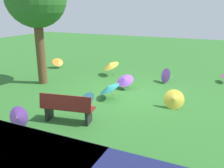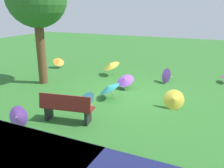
% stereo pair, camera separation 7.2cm
% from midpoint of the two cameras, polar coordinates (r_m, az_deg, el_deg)
% --- Properties ---
extents(ground, '(40.00, 40.00, 0.00)m').
position_cam_midpoint_polar(ground, '(9.76, 3.94, -2.40)').
color(ground, '#2D6B28').
extents(park_bench, '(1.66, 0.75, 0.90)m').
position_cam_midpoint_polar(park_bench, '(7.39, -10.24, -5.43)').
color(park_bench, maroon).
rests_on(park_bench, ground).
extents(parasol_purple_0, '(0.66, 0.59, 0.65)m').
position_cam_midpoint_polar(parasol_purple_0, '(7.49, -20.93, -7.22)').
color(parasol_purple_0, tan).
rests_on(parasol_purple_0, ground).
extents(parasol_teal_0, '(1.03, 1.04, 0.70)m').
position_cam_midpoint_polar(parasol_teal_0, '(9.13, -0.47, -0.77)').
color(parasol_teal_0, tan).
rests_on(parasol_teal_0, ground).
extents(parasol_blue_0, '(0.69, 0.73, 0.66)m').
position_cam_midpoint_polar(parasol_blue_0, '(8.35, -6.03, -3.54)').
color(parasol_blue_0, tan).
rests_on(parasol_blue_0, ground).
extents(parasol_yellow_1, '(0.77, 0.66, 0.67)m').
position_cam_midpoint_polar(parasol_yellow_1, '(8.54, 14.45, -3.48)').
color(parasol_yellow_1, tan).
rests_on(parasol_yellow_1, ground).
extents(parasol_yellow_2, '(1.20, 1.20, 0.83)m').
position_cam_midpoint_polar(parasol_yellow_2, '(12.29, -0.13, 4.53)').
color(parasol_yellow_2, tan).
rests_on(parasol_yellow_2, ground).
extents(parasol_orange_1, '(0.80, 0.81, 0.60)m').
position_cam_midpoint_polar(parasol_orange_1, '(14.25, -12.18, 5.15)').
color(parasol_orange_1, tan).
rests_on(parasol_orange_1, ground).
extents(parasol_purple_1, '(0.85, 0.82, 0.66)m').
position_cam_midpoint_polar(parasol_purple_1, '(10.29, 3.24, 1.05)').
color(parasol_purple_1, tan).
rests_on(parasol_purple_1, ground).
extents(parasol_purple_3, '(0.68, 0.69, 0.69)m').
position_cam_midpoint_polar(parasol_purple_3, '(11.40, 12.41, 1.96)').
color(parasol_purple_3, tan).
rests_on(parasol_purple_3, ground).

